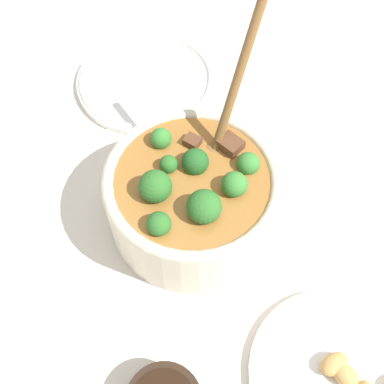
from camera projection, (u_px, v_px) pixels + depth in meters
The scene contains 4 objects.
ground_plane at pixel (192, 218), 0.71m from camera, with size 4.00×4.00×0.00m, color silver.
stew_bowl at pixel (192, 195), 0.65m from camera, with size 0.23×0.27×0.28m.
empty_plate at pixel (147, 79), 0.84m from camera, with size 0.25×0.25×0.02m.
food_plate at pixel (341, 378), 0.58m from camera, with size 0.22×0.22×0.04m.
Camera 1 is at (0.17, -0.30, 0.62)m, focal length 45.00 mm.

